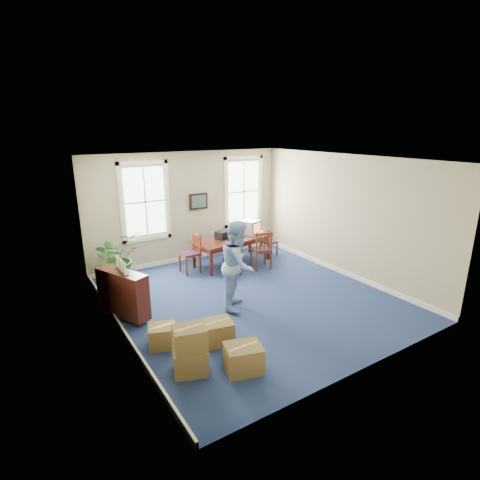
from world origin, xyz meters
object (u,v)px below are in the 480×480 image
man (238,265)px  credenza (123,296)px  conference_table (232,250)px  potted_plant (117,257)px  cardboard_boxes (199,342)px  crt_tv (251,227)px  chair_near_left (232,259)px

man → credenza: bearing=108.6°
conference_table → potted_plant: potted_plant is taller
conference_table → credenza: size_ratio=1.88×
credenza → cardboard_boxes: size_ratio=0.82×
man → cardboard_boxes: 2.33m
conference_table → credenza: bearing=-163.1°
credenza → man: bearing=-44.1°
conference_table → cardboard_boxes: 4.96m
conference_table → cardboard_boxes: size_ratio=1.54×
conference_table → potted_plant: bearing=165.9°
cardboard_boxes → potted_plant: bearing=92.3°
conference_table → man: bearing=-125.7°
conference_table → credenza: 3.97m
credenza → cardboard_boxes: credenza is taller
conference_table → cardboard_boxes: bearing=-134.8°
crt_tv → man: bearing=-150.2°
chair_near_left → credenza: credenza is taller
man → credenza: man is taller
potted_plant → cardboard_boxes: potted_plant is taller
chair_near_left → man: man is taller
conference_table → credenza: (-3.62, -1.62, 0.09)m
man → cardboard_boxes: bearing=169.4°
potted_plant → conference_table: bearing=-7.0°
conference_table → potted_plant: (-3.20, 0.39, 0.27)m
man → potted_plant: bearing=71.7°
chair_near_left → cardboard_boxes: chair_near_left is taller
chair_near_left → potted_plant: 2.98m
conference_table → credenza: credenza is taller
chair_near_left → credenza: bearing=17.8°
cardboard_boxes → man: bearing=41.2°
crt_tv → chair_near_left: crt_tv is taller
conference_table → potted_plant: size_ratio=1.73×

